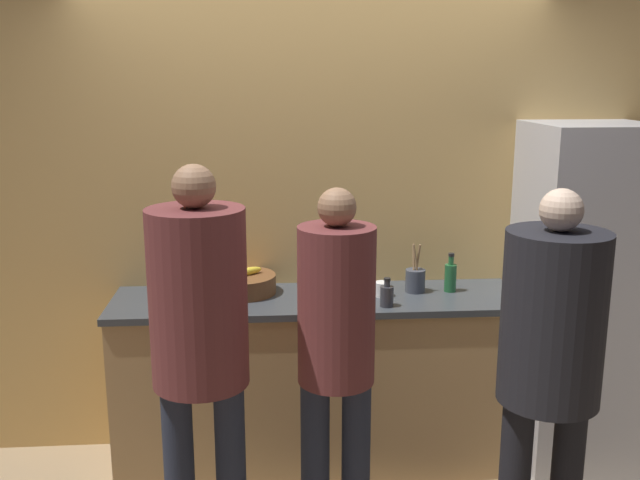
{
  "coord_description": "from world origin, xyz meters",
  "views": [
    {
      "loc": [
        -0.26,
        -3.26,
        2.09
      ],
      "look_at": [
        0.0,
        0.13,
        1.3
      ],
      "focal_mm": 40.0,
      "sensor_mm": 36.0,
      "label": 1
    }
  ],
  "objects_px": {
    "person_right": "(551,347)",
    "refrigerator": "(580,297)",
    "utensil_crock": "(415,280)",
    "fruit_bowl": "(241,284)",
    "bottle_dark": "(387,295)",
    "bottle_green": "(450,276)",
    "cup_white": "(382,289)",
    "person_left": "(200,329)",
    "person_center": "(336,342)"
  },
  "relations": [
    {
      "from": "person_right",
      "to": "refrigerator",
      "type": "bearing_deg",
      "value": 59.74
    },
    {
      "from": "refrigerator",
      "to": "utensil_crock",
      "type": "xyz_separation_m",
      "value": [
        -0.89,
        0.08,
        0.09
      ]
    },
    {
      "from": "fruit_bowl",
      "to": "utensil_crock",
      "type": "bearing_deg",
      "value": -3.13
    },
    {
      "from": "person_right",
      "to": "utensil_crock",
      "type": "distance_m",
      "value": 1.08
    },
    {
      "from": "refrigerator",
      "to": "utensil_crock",
      "type": "distance_m",
      "value": 0.89
    },
    {
      "from": "bottle_dark",
      "to": "bottle_green",
      "type": "relative_size",
      "value": 0.7
    },
    {
      "from": "refrigerator",
      "to": "bottle_dark",
      "type": "height_order",
      "value": "refrigerator"
    },
    {
      "from": "bottle_dark",
      "to": "cup_white",
      "type": "height_order",
      "value": "bottle_dark"
    },
    {
      "from": "refrigerator",
      "to": "utensil_crock",
      "type": "bearing_deg",
      "value": 174.67
    },
    {
      "from": "person_left",
      "to": "person_right",
      "type": "bearing_deg",
      "value": -7.5
    },
    {
      "from": "person_center",
      "to": "bottle_dark",
      "type": "bearing_deg",
      "value": 58.94
    },
    {
      "from": "person_right",
      "to": "bottle_green",
      "type": "height_order",
      "value": "person_right"
    },
    {
      "from": "refrigerator",
      "to": "person_right",
      "type": "bearing_deg",
      "value": -120.26
    },
    {
      "from": "utensil_crock",
      "to": "bottle_green",
      "type": "xyz_separation_m",
      "value": [
        0.19,
        -0.01,
        0.02
      ]
    },
    {
      "from": "refrigerator",
      "to": "cup_white",
      "type": "distance_m",
      "value": 1.08
    },
    {
      "from": "person_left",
      "to": "person_center",
      "type": "bearing_deg",
      "value": 10.1
    },
    {
      "from": "refrigerator",
      "to": "bottle_green",
      "type": "bearing_deg",
      "value": 173.72
    },
    {
      "from": "fruit_bowl",
      "to": "bottle_dark",
      "type": "distance_m",
      "value": 0.79
    },
    {
      "from": "cup_white",
      "to": "utensil_crock",
      "type": "bearing_deg",
      "value": 18.87
    },
    {
      "from": "bottle_dark",
      "to": "cup_white",
      "type": "xyz_separation_m",
      "value": [
        0.01,
        0.17,
        -0.02
      ]
    },
    {
      "from": "person_left",
      "to": "fruit_bowl",
      "type": "height_order",
      "value": "person_left"
    },
    {
      "from": "utensil_crock",
      "to": "bottle_dark",
      "type": "height_order",
      "value": "utensil_crock"
    },
    {
      "from": "bottle_dark",
      "to": "cup_white",
      "type": "bearing_deg",
      "value": 88.28
    },
    {
      "from": "bottle_green",
      "to": "person_right",
      "type": "bearing_deg",
      "value": -82.0
    },
    {
      "from": "person_center",
      "to": "person_right",
      "type": "bearing_deg",
      "value": -19.01
    },
    {
      "from": "person_right",
      "to": "bottle_green",
      "type": "distance_m",
      "value": 1.03
    },
    {
      "from": "person_center",
      "to": "bottle_dark",
      "type": "xyz_separation_m",
      "value": [
        0.31,
        0.51,
        0.04
      ]
    },
    {
      "from": "utensil_crock",
      "to": "cup_white",
      "type": "xyz_separation_m",
      "value": [
        -0.19,
        -0.06,
        -0.03
      ]
    },
    {
      "from": "person_left",
      "to": "person_center",
      "type": "relative_size",
      "value": 1.07
    },
    {
      "from": "person_right",
      "to": "person_left",
      "type": "bearing_deg",
      "value": 172.5
    },
    {
      "from": "utensil_crock",
      "to": "bottle_dark",
      "type": "relative_size",
      "value": 1.78
    },
    {
      "from": "person_right",
      "to": "bottle_dark",
      "type": "xyz_separation_m",
      "value": [
        -0.53,
        0.8,
        -0.02
      ]
    },
    {
      "from": "refrigerator",
      "to": "cup_white",
      "type": "relative_size",
      "value": 22.66
    },
    {
      "from": "bottle_dark",
      "to": "utensil_crock",
      "type": "bearing_deg",
      "value": 50.39
    },
    {
      "from": "fruit_bowl",
      "to": "person_right",
      "type": "bearing_deg",
      "value": -40.47
    },
    {
      "from": "refrigerator",
      "to": "person_left",
      "type": "relative_size",
      "value": 1.06
    },
    {
      "from": "cup_white",
      "to": "fruit_bowl",
      "type": "bearing_deg",
      "value": 171.18
    },
    {
      "from": "person_center",
      "to": "person_right",
      "type": "height_order",
      "value": "person_right"
    },
    {
      "from": "refrigerator",
      "to": "person_right",
      "type": "height_order",
      "value": "refrigerator"
    },
    {
      "from": "person_left",
      "to": "fruit_bowl",
      "type": "bearing_deg",
      "value": 81.13
    },
    {
      "from": "fruit_bowl",
      "to": "cup_white",
      "type": "relative_size",
      "value": 4.55
    },
    {
      "from": "refrigerator",
      "to": "fruit_bowl",
      "type": "bearing_deg",
      "value": 175.8
    },
    {
      "from": "fruit_bowl",
      "to": "cup_white",
      "type": "distance_m",
      "value": 0.75
    },
    {
      "from": "refrigerator",
      "to": "person_left",
      "type": "xyz_separation_m",
      "value": [
        -1.96,
        -0.76,
        0.15
      ]
    },
    {
      "from": "person_right",
      "to": "cup_white",
      "type": "height_order",
      "value": "person_right"
    },
    {
      "from": "person_left",
      "to": "refrigerator",
      "type": "bearing_deg",
      "value": 21.25
    },
    {
      "from": "person_right",
      "to": "bottle_dark",
      "type": "bearing_deg",
      "value": 123.54
    },
    {
      "from": "refrigerator",
      "to": "person_left",
      "type": "distance_m",
      "value": 2.11
    },
    {
      "from": "bottle_dark",
      "to": "bottle_green",
      "type": "xyz_separation_m",
      "value": [
        0.38,
        0.23,
        0.03
      ]
    },
    {
      "from": "person_right",
      "to": "bottle_green",
      "type": "xyz_separation_m",
      "value": [
        -0.14,
        1.02,
        0.01
      ]
    }
  ]
}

